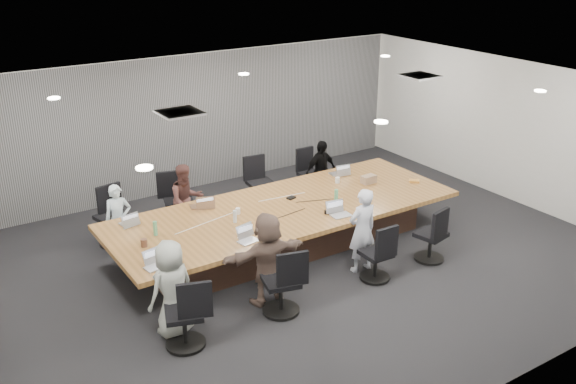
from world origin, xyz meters
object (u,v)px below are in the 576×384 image
chair_4 (184,319)px  laptop_5 (248,241)px  chair_5 (281,286)px  chair_3 (311,178)px  person_6 (362,230)px  bottle_clear (235,216)px  laptop_4 (155,267)px  laptop_1 (200,206)px  snack_packet (414,181)px  mug_brown (144,243)px  chair_7 (431,239)px  conference_table (285,225)px  person_1 (186,200)px  person_5 (268,259)px  laptop_3 (338,174)px  canvas_bag (368,179)px  chair_0 (113,222)px  bottle_green_left (155,228)px  person_3 (321,171)px  laptop_0 (129,223)px  bottle_green_right (336,196)px  laptop_6 (341,215)px  person_4 (172,289)px  stapler (329,212)px  chair_1 (179,205)px  chair_2 (261,188)px  chair_6 (376,258)px

chair_4 → laptop_5: (1.48, 0.90, 0.34)m
chair_5 → chair_3: bearing=64.5°
person_6 → bottle_clear: 2.03m
chair_3 → laptop_4: 5.04m
chair_5 → laptop_1: 2.52m
laptop_1 → snack_packet: 4.00m
snack_packet → laptop_1: bearing=163.8°
mug_brown → chair_7: bearing=-20.5°
chair_7 → chair_5: bearing=167.5°
conference_table → person_1: (-1.19, 1.35, 0.26)m
chair_4 → person_5: bearing=32.5°
chair_7 → laptop_1: chair_7 is taller
laptop_3 → canvas_bag: bearing=111.8°
bottle_clear → snack_packet: bottle_clear is taller
chair_3 → canvas_bag: (0.19, -1.59, 0.44)m
laptop_5 → chair_7: bearing=-26.6°
chair_3 → laptop_5: (-2.88, -2.50, 0.38)m
chair_0 → laptop_1: bearing=131.6°
chair_3 → bottle_clear: size_ratio=3.60×
chair_5 → person_6: person_6 is taller
person_1 → bottle_green_left: size_ratio=5.83×
person_3 → bottle_clear: 3.08m
laptop_1 → mug_brown: 1.61m
person_3 → laptop_4: (-4.36, -2.15, 0.12)m
chair_3 → laptop_4: (-4.36, -2.50, 0.38)m
laptop_0 → laptop_1: size_ratio=0.91×
laptop_1 → chair_3: bearing=-149.1°
laptop_1 → mug_brown: (-1.33, -0.90, 0.05)m
person_1 → bottle_green_right: 2.63m
laptop_4 → laptop_6: (3.21, 0.00, 0.00)m
person_4 → bottle_green_right: size_ratio=5.83×
laptop_0 → bottle_green_right: bottle_green_right is taller
chair_5 → snack_packet: (3.81, 1.38, 0.34)m
stapler → person_5: bearing=-142.4°
chair_4 → conference_table: bearing=52.0°
chair_0 → bottle_green_right: bottle_green_right is taller
bottle_green_left → canvas_bag: (4.14, -0.06, -0.04)m
chair_1 → person_4: person_4 is taller
chair_4 → person_4: bearing=109.2°
laptop_4 → chair_2: bearing=28.5°
chair_5 → person_5: 0.45m
chair_6 → laptop_6: bearing=91.5°
person_1 → mug_brown: bearing=-131.9°
person_3 → person_4: bearing=-152.6°
chair_2 → bottle_green_left: (-2.78, -1.53, 0.44)m
laptop_6 → stapler: 0.21m
chair_0 → chair_2: size_ratio=1.01×
person_1 → canvas_bag: size_ratio=4.89×
person_1 → person_5: 2.70m
chair_3 → laptop_0: 4.26m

